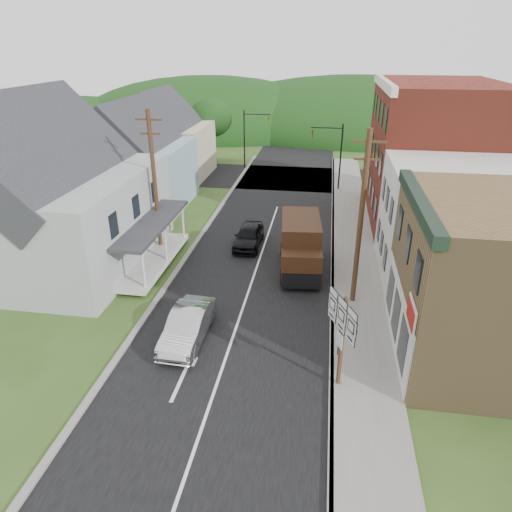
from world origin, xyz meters
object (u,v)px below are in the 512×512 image
at_px(silver_sedan, 188,326).
at_px(warning_sign, 340,326).
at_px(dark_sedan, 249,236).
at_px(delivery_van, 300,246).
at_px(route_sign_cluster, 342,330).

height_order(silver_sedan, warning_sign, warning_sign).
bearing_deg(silver_sedan, warning_sign, -0.94).
bearing_deg(dark_sedan, warning_sign, -62.36).
bearing_deg(silver_sedan, delivery_van, 61.26).
height_order(dark_sedan, warning_sign, warning_sign).
height_order(route_sign_cluster, warning_sign, route_sign_cluster).
relative_size(route_sign_cluster, warning_sign, 1.74).
bearing_deg(dark_sedan, route_sign_cluster, -65.92).
bearing_deg(delivery_van, route_sign_cluster, -83.27).
height_order(silver_sedan, delivery_van, delivery_van).
height_order(silver_sedan, dark_sedan, silver_sedan).
bearing_deg(silver_sedan, dark_sedan, 86.28).
xyz_separation_m(dark_sedan, route_sign_cluster, (5.78, -13.03, 1.99)).
height_order(dark_sedan, delivery_van, delivery_van).
xyz_separation_m(silver_sedan, delivery_van, (4.56, 7.90, 0.83)).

